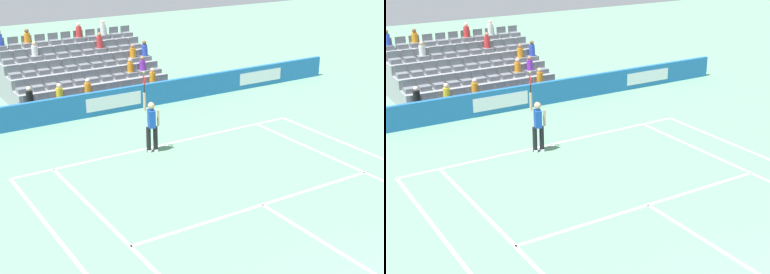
{
  "view_description": "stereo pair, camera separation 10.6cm",
  "coord_description": "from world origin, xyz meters",
  "views": [
    {
      "loc": [
        9.29,
        4.62,
        7.39
      ],
      "look_at": [
        0.35,
        -9.54,
        1.1
      ],
      "focal_mm": 53.45,
      "sensor_mm": 36.0,
      "label": 1
    },
    {
      "loc": [
        9.2,
        4.67,
        7.39
      ],
      "look_at": [
        0.35,
        -9.54,
        1.1
      ],
      "focal_mm": 53.45,
      "sensor_mm": 36.0,
      "label": 2
    }
  ],
  "objects": [
    {
      "name": "stadium_stand",
      "position": [
        -0.0,
        -19.77,
        0.82
      ],
      "size": [
        6.82,
        4.75,
        3.01
      ],
      "color": "gray",
      "rests_on": "ground"
    },
    {
      "name": "line_centre_mark",
      "position": [
        0.0,
        -11.79,
        0.0
      ],
      "size": [
        0.1,
        0.2,
        0.01
      ],
      "primitive_type": "cube",
      "color": "white",
      "rests_on": "ground"
    },
    {
      "name": "line_service",
      "position": [
        0.0,
        -6.4,
        0.0
      ],
      "size": [
        8.23,
        0.1,
        0.01
      ],
      "primitive_type": "cube",
      "color": "white",
      "rests_on": "ground"
    },
    {
      "name": "line_singles_sideline_right",
      "position": [
        -4.12,
        -5.95,
        0.0
      ],
      "size": [
        0.1,
        11.89,
        0.01
      ],
      "primitive_type": "cube",
      "color": "white",
      "rests_on": "ground"
    },
    {
      "name": "line_centre_service",
      "position": [
        0.0,
        -3.2,
        0.0
      ],
      "size": [
        0.1,
        6.4,
        0.01
      ],
      "primitive_type": "cube",
      "color": "white",
      "rests_on": "ground"
    },
    {
      "name": "sponsor_barrier",
      "position": [
        -0.0,
        -16.21,
        0.5
      ],
      "size": [
        23.02,
        0.22,
        1.0
      ],
      "color": "#1E66AD",
      "rests_on": "ground"
    },
    {
      "name": "line_doubles_sideline_left",
      "position": [
        5.49,
        -5.95,
        0.0
      ],
      "size": [
        0.1,
        11.89,
        0.01
      ],
      "primitive_type": "cube",
      "color": "white",
      "rests_on": "ground"
    },
    {
      "name": "line_singles_sideline_left",
      "position": [
        4.12,
        -5.95,
        0.0
      ],
      "size": [
        0.1,
        11.89,
        0.01
      ],
      "primitive_type": "cube",
      "color": "white",
      "rests_on": "ground"
    },
    {
      "name": "line_baseline",
      "position": [
        0.0,
        -11.89,
        0.0
      ],
      "size": [
        10.97,
        0.1,
        0.01
      ],
      "primitive_type": "cube",
      "color": "white",
      "rests_on": "ground"
    },
    {
      "name": "tennis_player",
      "position": [
        0.72,
        -11.54,
        0.99
      ],
      "size": [
        0.51,
        0.42,
        2.85
      ],
      "color": "black",
      "rests_on": "ground"
    }
  ]
}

